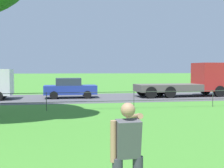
# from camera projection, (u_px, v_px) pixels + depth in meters

# --- Properties ---
(street_strip) EXTENTS (80.00, 7.41, 0.01)m
(street_strip) POSITION_uv_depth(u_px,v_px,m) (51.00, 98.00, 21.80)
(street_strip) COLOR #4C4C51
(street_strip) RESTS_ON ground
(park_fence) EXTENTS (38.67, 0.04, 1.00)m
(park_fence) POSITION_uv_depth(u_px,v_px,m) (46.00, 98.00, 15.37)
(park_fence) COLOR #333833
(park_fence) RESTS_ON ground
(person_thrower) EXTENTS (0.51, 0.79, 1.73)m
(person_thrower) POSITION_uv_depth(u_px,v_px,m) (127.00, 155.00, 4.33)
(person_thrower) COLOR #383842
(person_thrower) RESTS_ON ground
(car_blue_far_right) EXTENTS (4.01, 1.83, 1.54)m
(car_blue_far_right) POSITION_uv_depth(u_px,v_px,m) (70.00, 88.00, 22.18)
(car_blue_far_right) COLOR #233899
(car_blue_far_right) RESTS_ON ground
(flatbed_truck_far_left) EXTENTS (7.37, 2.63, 2.75)m
(flatbed_truck_far_left) POSITION_uv_depth(u_px,v_px,m) (193.00, 81.00, 23.68)
(flatbed_truck_far_left) COLOR #B22323
(flatbed_truck_far_left) RESTS_ON ground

